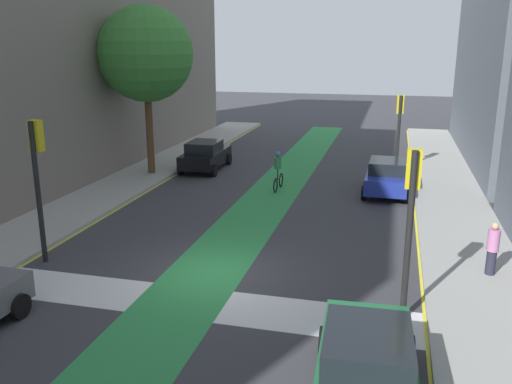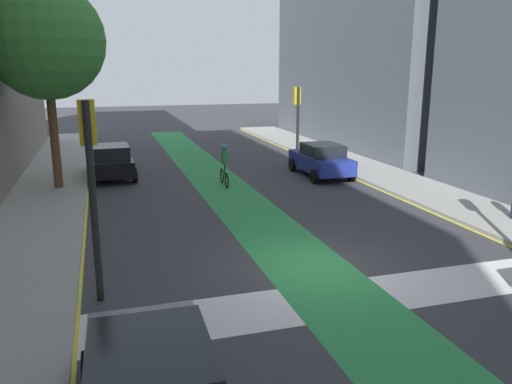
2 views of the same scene
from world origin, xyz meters
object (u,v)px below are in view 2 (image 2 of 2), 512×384
object	(u,v)px
traffic_signal_near_left	(90,163)
traffic_signal_far_right	(297,109)
car_blue_right_far	(321,160)
street_tree_near	(45,41)
car_black_left_far	(111,161)
cyclist_in_lane	(224,164)

from	to	relation	value
traffic_signal_near_left	traffic_signal_far_right	world-z (taller)	traffic_signal_near_left
traffic_signal_near_left	car_blue_right_far	distance (m)	15.11
traffic_signal_near_left	traffic_signal_far_right	xyz separation A→B (m)	(10.66, 15.13, -0.25)
traffic_signal_far_right	street_tree_near	bearing A→B (deg)	-162.86
traffic_signal_near_left	car_blue_right_far	xyz separation A→B (m)	(10.26, 10.85, -2.31)
car_blue_right_far	car_black_left_far	size ratio (longest dim) A/B	0.99
street_tree_near	cyclist_in_lane	bearing A→B (deg)	-9.89
traffic_signal_near_left	car_blue_right_far	bearing A→B (deg)	46.62
traffic_signal_near_left	cyclist_in_lane	bearing A→B (deg)	62.29
car_black_left_far	street_tree_near	distance (m)	6.12
traffic_signal_far_right	street_tree_near	size ratio (longest dim) A/B	0.49
traffic_signal_far_right	car_black_left_far	xyz separation A→B (m)	(-10.05, -1.77, -2.06)
street_tree_near	traffic_signal_far_right	bearing A→B (deg)	17.14
traffic_signal_far_right	car_blue_right_far	xyz separation A→B (m)	(-0.40, -4.28, -2.06)
traffic_signal_near_left	cyclist_in_lane	world-z (taller)	traffic_signal_near_left
car_blue_right_far	street_tree_near	world-z (taller)	street_tree_near
cyclist_in_lane	traffic_signal_near_left	bearing A→B (deg)	-117.71
traffic_signal_near_left	car_black_left_far	distance (m)	13.57
traffic_signal_far_right	car_black_left_far	distance (m)	10.41
traffic_signal_near_left	car_black_left_far	size ratio (longest dim) A/B	1.04
car_black_left_far	cyclist_in_lane	xyz separation A→B (m)	(4.71, -3.24, 0.17)
cyclist_in_lane	street_tree_near	xyz separation A→B (m)	(-6.95, 1.21, 5.15)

